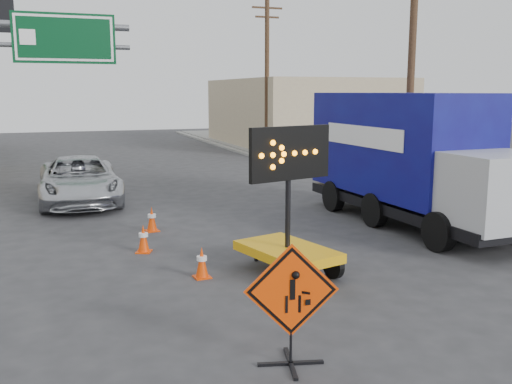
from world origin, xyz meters
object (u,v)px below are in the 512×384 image
construction_sign (291,302)px  arrow_board (288,242)px  box_truck (410,166)px  pickup_truck (79,180)px

construction_sign → arrow_board: 4.05m
arrow_board → box_truck: 6.04m
construction_sign → arrow_board: bearing=82.0°
pickup_truck → construction_sign: bearing=-80.4°
pickup_truck → box_truck: (8.78, -6.55, 0.91)m
arrow_board → construction_sign: bearing=-127.3°
pickup_truck → box_truck: bearing=-36.3°
pickup_truck → box_truck: box_truck is taller
arrow_board → pickup_truck: size_ratio=0.55×
pickup_truck → arrow_board: bearing=-68.7°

